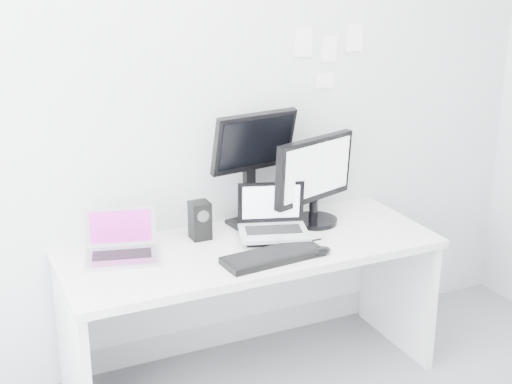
{
  "coord_description": "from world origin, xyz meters",
  "views": [
    {
      "loc": [
        -1.29,
        -1.64,
        2.07
      ],
      "look_at": [
        0.02,
        1.23,
        1.0
      ],
      "focal_mm": 50.47,
      "sensor_mm": 36.0,
      "label": 1
    }
  ],
  "objects": [
    {
      "name": "rear_monitor",
      "position": [
        0.12,
        1.5,
        1.03
      ],
      "size": [
        0.47,
        0.23,
        0.61
      ],
      "primitive_type": "cube",
      "rotation": [
        0.0,
        0.0,
        0.15
      ],
      "color": "black",
      "rests_on": "desk"
    },
    {
      "name": "wall_note_1",
      "position": [
        0.6,
        1.59,
        1.58
      ],
      "size": [
        0.09,
        0.0,
        0.13
      ],
      "primitive_type": "cube",
      "color": "white",
      "rests_on": "back_wall"
    },
    {
      "name": "dell_laptop",
      "position": [
        0.13,
        1.26,
        0.87
      ],
      "size": [
        0.39,
        0.34,
        0.27
      ],
      "primitive_type": "cube",
      "rotation": [
        0.0,
        0.0,
        -0.31
      ],
      "color": "#AEB1B6",
      "rests_on": "desk"
    },
    {
      "name": "samsung_monitor",
      "position": [
        0.42,
        1.38,
        0.96
      ],
      "size": [
        0.56,
        0.39,
        0.47
      ],
      "primitive_type": "cube",
      "rotation": [
        0.0,
        0.0,
        0.33
      ],
      "color": "black",
      "rests_on": "desk"
    },
    {
      "name": "wall_note_2",
      "position": [
        0.75,
        1.59,
        1.63
      ],
      "size": [
        0.1,
        0.0,
        0.14
      ],
      "primitive_type": "cube",
      "color": "white",
      "rests_on": "back_wall"
    },
    {
      "name": "mouse",
      "position": [
        0.25,
        1.01,
        0.75
      ],
      "size": [
        0.12,
        0.09,
        0.04
      ],
      "primitive_type": "ellipsoid",
      "rotation": [
        0.0,
        0.0,
        0.22
      ],
      "color": "black",
      "rests_on": "desk"
    },
    {
      "name": "keyboard",
      "position": [
        0.02,
        1.05,
        0.75
      ],
      "size": [
        0.48,
        0.21,
        0.03
      ],
      "primitive_type": "cube",
      "rotation": [
        0.0,
        0.0,
        0.09
      ],
      "color": "black",
      "rests_on": "desk"
    },
    {
      "name": "back_wall",
      "position": [
        0.0,
        1.6,
        1.35
      ],
      "size": [
        3.6,
        0.0,
        3.6
      ],
      "primitive_type": "plane",
      "rotation": [
        1.57,
        0.0,
        0.0
      ],
      "color": "silver",
      "rests_on": "ground"
    },
    {
      "name": "speaker",
      "position": [
        -0.19,
        1.43,
        0.82
      ],
      "size": [
        0.11,
        0.11,
        0.19
      ],
      "primitive_type": "cube",
      "rotation": [
        0.0,
        0.0,
        -0.27
      ],
      "color": "black",
      "rests_on": "desk"
    },
    {
      "name": "desk",
      "position": [
        0.0,
        1.25,
        0.36
      ],
      "size": [
        1.8,
        0.7,
        0.73
      ],
      "primitive_type": "cube",
      "color": "silver",
      "rests_on": "ground"
    },
    {
      "name": "macbook",
      "position": [
        -0.6,
        1.33,
        0.85
      ],
      "size": [
        0.37,
        0.31,
        0.24
      ],
      "primitive_type": "cube",
      "rotation": [
        0.0,
        0.0,
        -0.25
      ],
      "color": "#ADADB1",
      "rests_on": "desk"
    },
    {
      "name": "wall_note_3",
      "position": [
        0.58,
        1.59,
        1.42
      ],
      "size": [
        0.11,
        0.0,
        0.08
      ],
      "primitive_type": "cube",
      "color": "white",
      "rests_on": "back_wall"
    },
    {
      "name": "wall_note_0",
      "position": [
        0.45,
        1.59,
        1.62
      ],
      "size": [
        0.1,
        0.0,
        0.14
      ],
      "primitive_type": "cube",
      "color": "white",
      "rests_on": "back_wall"
    }
  ]
}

